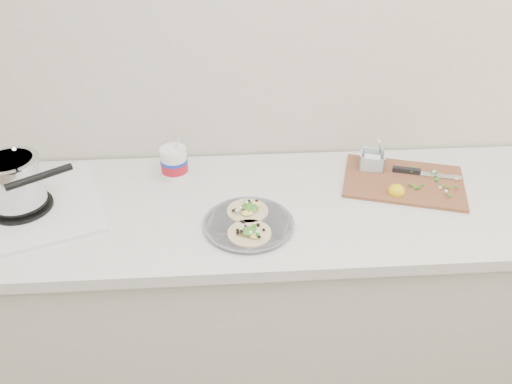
{
  "coord_description": "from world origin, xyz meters",
  "views": [
    {
      "loc": [
        -0.09,
        0.06,
        1.86
      ],
      "look_at": [
        -0.0,
        1.39,
        0.96
      ],
      "focal_mm": 35.0,
      "sensor_mm": 36.0,
      "label": 1
    }
  ],
  "objects": [
    {
      "name": "tub",
      "position": [
        -0.28,
        1.6,
        0.97
      ],
      "size": [
        0.1,
        0.1,
        0.22
      ],
      "rotation": [
        0.0,
        0.0,
        -0.33
      ],
      "color": "white",
      "rests_on": "counter"
    },
    {
      "name": "stove",
      "position": [
        -0.76,
        1.42,
        0.98
      ],
      "size": [
        0.6,
        0.58,
        0.23
      ],
      "rotation": [
        0.0,
        0.0,
        0.35
      ],
      "color": "silver",
      "rests_on": "counter"
    },
    {
      "name": "cutboard",
      "position": [
        0.53,
        1.51,
        0.92
      ],
      "size": [
        0.48,
        0.39,
        0.07
      ],
      "rotation": [
        0.0,
        0.0,
        -0.29
      ],
      "color": "brown",
      "rests_on": "counter"
    },
    {
      "name": "counter",
      "position": [
        0.0,
        1.43,
        0.45
      ],
      "size": [
        2.44,
        0.66,
        0.9
      ],
      "color": "beige",
      "rests_on": "ground"
    },
    {
      "name": "taco_plate",
      "position": [
        -0.03,
        1.29,
        0.92
      ],
      "size": [
        0.29,
        0.29,
        0.04
      ],
      "rotation": [
        0.0,
        0.0,
        -0.27
      ],
      "color": "slate",
      "rests_on": "counter"
    }
  ]
}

